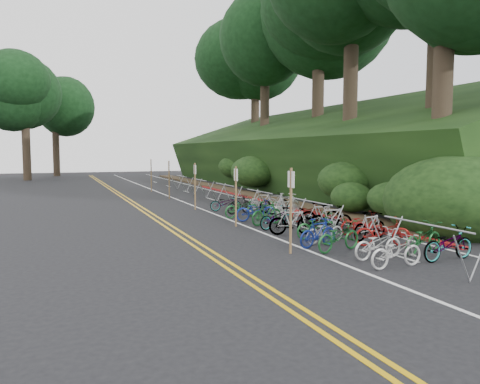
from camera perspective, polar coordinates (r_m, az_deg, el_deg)
name	(u,v)px	position (r m, az deg, el deg)	size (l,w,h in m)	color
ground	(276,252)	(14.74, 4.42, -7.24)	(120.00, 120.00, 0.00)	black
road_markings	(201,212)	(24.26, -4.80, -2.40)	(7.47, 80.00, 0.01)	gold
red_curb	(273,203)	(27.86, 4.06, -1.34)	(0.25, 28.00, 0.10)	maroon
embankment	(317,158)	(37.36, 9.43, 4.09)	(14.30, 48.14, 9.11)	black
tree_cluster	(265,28)	(39.74, 3.09, 19.38)	(33.86, 55.21, 20.92)	#2D2319
bike_rack_front	(424,235)	(13.40, 21.56, -4.93)	(1.16, 3.20, 1.22)	gray
bike_racks_rest	(225,190)	(27.66, -1.88, 0.30)	(1.14, 23.00, 1.17)	gray
signpost_near	(291,205)	(14.26, 6.21, -1.58)	(0.08, 0.40, 2.62)	brown
signposts_rest	(181,180)	(27.86, -7.23, 1.48)	(0.08, 18.40, 2.50)	brown
bike_front	(318,233)	(15.47, 9.52, -4.91)	(1.60, 0.45, 0.96)	navy
bike_valet	(310,218)	(18.63, 8.55, -3.20)	(3.38, 14.62, 1.10)	beige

